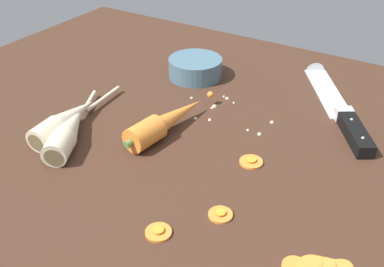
% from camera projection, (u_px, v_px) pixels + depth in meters
% --- Properties ---
extents(ground_plane, '(1.20, 0.90, 0.04)m').
position_uv_depth(ground_plane, '(198.00, 145.00, 0.76)').
color(ground_plane, '#42281C').
extents(chefs_knife, '(0.22, 0.31, 0.04)m').
position_uv_depth(chefs_knife, '(334.00, 100.00, 0.84)').
color(chefs_knife, silver).
rests_on(chefs_knife, ground_plane).
extents(whole_carrot, '(0.06, 0.22, 0.04)m').
position_uv_depth(whole_carrot, '(166.00, 121.00, 0.75)').
color(whole_carrot, orange).
rests_on(whole_carrot, ground_plane).
extents(parsnip_front, '(0.12, 0.21, 0.04)m').
position_uv_depth(parsnip_front, '(69.00, 131.00, 0.73)').
color(parsnip_front, beige).
rests_on(parsnip_front, ground_plane).
extents(parsnip_mid_left, '(0.05, 0.22, 0.04)m').
position_uv_depth(parsnip_mid_left, '(66.00, 121.00, 0.75)').
color(parsnip_mid_left, beige).
rests_on(parsnip_mid_left, ground_plane).
extents(carrot_slice_stray_near, '(0.04, 0.04, 0.01)m').
position_uv_depth(carrot_slice_stray_near, '(251.00, 161.00, 0.68)').
color(carrot_slice_stray_near, orange).
rests_on(carrot_slice_stray_near, ground_plane).
extents(carrot_slice_stray_mid, '(0.03, 0.03, 0.01)m').
position_uv_depth(carrot_slice_stray_mid, '(158.00, 231.00, 0.56)').
color(carrot_slice_stray_mid, orange).
rests_on(carrot_slice_stray_mid, ground_plane).
extents(carrot_slice_stray_far, '(0.03, 0.03, 0.01)m').
position_uv_depth(carrot_slice_stray_far, '(220.00, 214.00, 0.59)').
color(carrot_slice_stray_far, orange).
rests_on(carrot_slice_stray_far, ground_plane).
extents(prep_bowl, '(0.11, 0.11, 0.04)m').
position_uv_depth(prep_bowl, '(195.00, 67.00, 0.93)').
color(prep_bowl, slate).
rests_on(prep_bowl, ground_plane).
extents(mince_crumbs, '(0.17, 0.10, 0.01)m').
position_uv_depth(mince_crumbs, '(227.00, 112.00, 0.81)').
color(mince_crumbs, beige).
rests_on(mince_crumbs, ground_plane).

